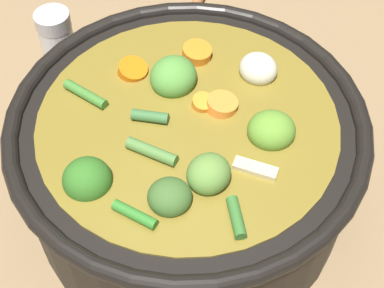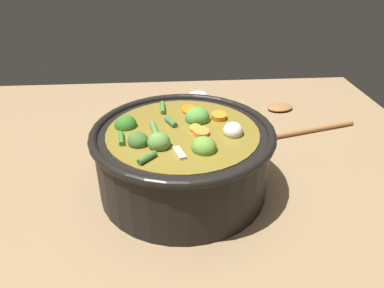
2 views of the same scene
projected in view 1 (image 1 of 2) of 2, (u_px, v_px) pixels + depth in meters
name	position (u px, v px, depth m)	size (l,w,h in m)	color
ground_plane	(188.00, 196.00, 0.57)	(1.10, 1.10, 0.00)	#8C704C
cooking_pot	(188.00, 157.00, 0.52)	(0.31, 0.31, 0.14)	black
salt_shaker	(59.00, 48.00, 0.64)	(0.04, 0.04, 0.09)	silver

